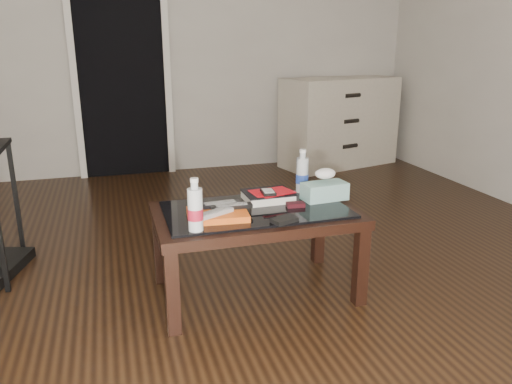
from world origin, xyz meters
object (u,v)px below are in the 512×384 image
water_bottle_left (195,205)px  tissue_box (325,191)px  coffee_table (256,221)px  textbook (268,196)px  water_bottle_right (302,171)px  dresser (339,122)px

water_bottle_left → tissue_box: 0.77m
coffee_table → textbook: textbook is taller
tissue_box → water_bottle_right: bearing=106.0°
tissue_box → coffee_table: bearing=-179.0°
tissue_box → dresser: bearing=57.5°
textbook → water_bottle_right: water_bottle_right is taller
coffee_table → textbook: size_ratio=4.00×
coffee_table → water_bottle_left: bearing=-148.3°
water_bottle_left → water_bottle_right: 0.78m
coffee_table → tissue_box: bearing=6.1°
water_bottle_left → tissue_box: (0.73, 0.25, -0.07)m
water_bottle_left → tissue_box: size_ratio=1.03×
textbook → water_bottle_right: 0.26m
tissue_box → water_bottle_left: bearing=-166.2°
textbook → water_bottle_left: size_ratio=1.05×
textbook → water_bottle_left: 0.55m
textbook → water_bottle_left: water_bottle_left is taller
water_bottle_left → textbook: bearing=36.0°
dresser → textbook: size_ratio=5.15×
textbook → dresser: bearing=55.5°
water_bottle_right → tissue_box: bearing=-68.9°
coffee_table → tissue_box: (0.39, 0.04, 0.11)m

